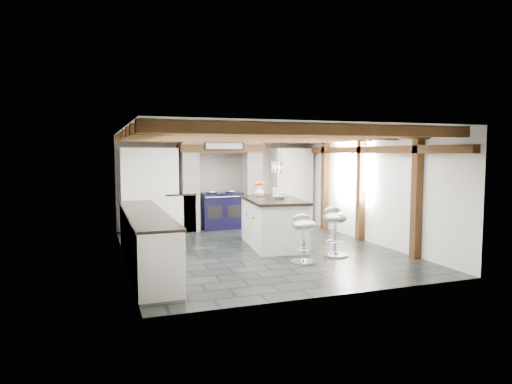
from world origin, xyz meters
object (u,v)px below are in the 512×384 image
object	(u,v)px
bar_stool_far	(304,233)
range_cooker	(221,210)
bar_stool_near	(335,225)
kitchen_island	(273,222)

from	to	relation	value
bar_stool_far	range_cooker	bearing A→B (deg)	110.12
range_cooker	bar_stool_far	bearing A→B (deg)	-84.24
range_cooker	bar_stool_near	bearing A→B (deg)	-72.17
kitchen_island	bar_stool_far	size ratio (longest dim) A/B	2.45
kitchen_island	bar_stool_near	xyz separation A→B (m)	(0.73, -1.23, 0.07)
range_cooker	bar_stool_near	size ratio (longest dim) A/B	1.10
kitchen_island	bar_stool_far	bearing A→B (deg)	-84.12
kitchen_island	bar_stool_far	distance (m)	1.52
bar_stool_near	kitchen_island	bearing A→B (deg)	127.14
range_cooker	bar_stool_far	xyz separation A→B (m)	(0.39, -3.90, 0.06)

